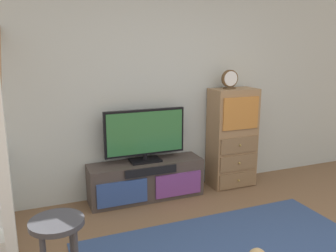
{
  "coord_description": "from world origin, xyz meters",
  "views": [
    {
      "loc": [
        -1.51,
        -1.52,
        1.77
      ],
      "look_at": [
        -0.19,
        1.78,
        0.97
      ],
      "focal_mm": 37.25,
      "sensor_mm": 36.0,
      "label": 1
    }
  ],
  "objects_px": {
    "television": "(145,134)",
    "side_cabinet": "(232,138)",
    "media_console": "(146,180)",
    "bar_stool_near": "(59,247)",
    "desk_clock": "(230,79)"
  },
  "relations": [
    {
      "from": "television",
      "to": "desk_clock",
      "type": "bearing_deg",
      "value": -1.5
    },
    {
      "from": "side_cabinet",
      "to": "bar_stool_near",
      "type": "height_order",
      "value": "side_cabinet"
    },
    {
      "from": "television",
      "to": "side_cabinet",
      "type": "xyz_separation_m",
      "value": [
        1.18,
        -0.01,
        -0.16
      ]
    },
    {
      "from": "bar_stool_near",
      "to": "desk_clock",
      "type": "bearing_deg",
      "value": 36.03
    },
    {
      "from": "side_cabinet",
      "to": "desk_clock",
      "type": "height_order",
      "value": "desk_clock"
    },
    {
      "from": "television",
      "to": "desk_clock",
      "type": "height_order",
      "value": "desk_clock"
    },
    {
      "from": "media_console",
      "to": "bar_stool_near",
      "type": "bearing_deg",
      "value": -124.69
    },
    {
      "from": "media_console",
      "to": "television",
      "type": "bearing_deg",
      "value": 90.0
    },
    {
      "from": "television",
      "to": "side_cabinet",
      "type": "bearing_deg",
      "value": -0.67
    },
    {
      "from": "bar_stool_near",
      "to": "television",
      "type": "bearing_deg",
      "value": 55.71
    },
    {
      "from": "side_cabinet",
      "to": "bar_stool_near",
      "type": "distance_m",
      "value": 2.81
    },
    {
      "from": "desk_clock",
      "to": "media_console",
      "type": "bearing_deg",
      "value": 179.75
    },
    {
      "from": "media_console",
      "to": "television",
      "type": "distance_m",
      "value": 0.56
    },
    {
      "from": "desk_clock",
      "to": "bar_stool_near",
      "type": "distance_m",
      "value": 2.87
    },
    {
      "from": "desk_clock",
      "to": "bar_stool_near",
      "type": "height_order",
      "value": "desk_clock"
    }
  ]
}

